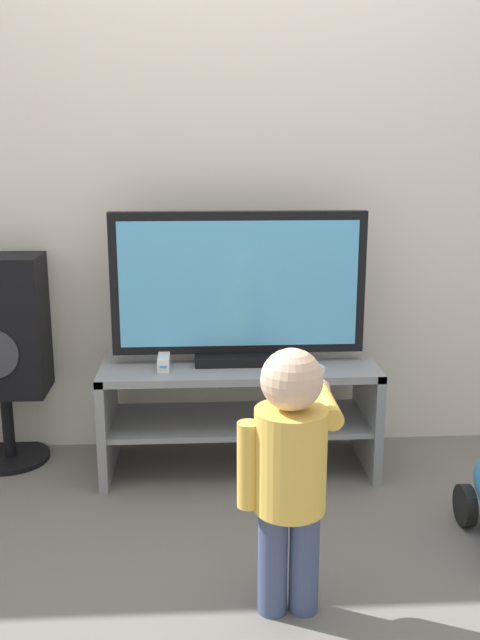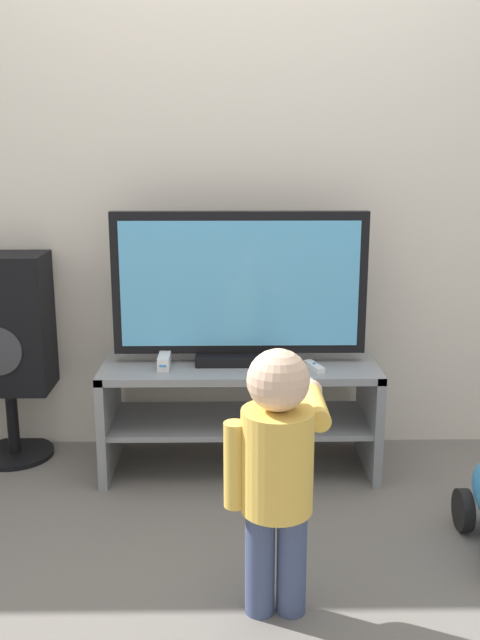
{
  "view_description": "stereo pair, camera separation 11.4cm",
  "coord_description": "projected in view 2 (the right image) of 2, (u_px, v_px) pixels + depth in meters",
  "views": [
    {
      "loc": [
        -0.15,
        -2.58,
        1.34
      ],
      "look_at": [
        0.0,
        0.13,
        0.67
      ],
      "focal_mm": 40.0,
      "sensor_mm": 36.0,
      "label": 1
    },
    {
      "loc": [
        -0.04,
        -2.58,
        1.34
      ],
      "look_at": [
        0.0,
        0.13,
        0.67
      ],
      "focal_mm": 40.0,
      "sensor_mm": 36.0,
      "label": 2
    }
  ],
  "objects": [
    {
      "name": "ground_plane",
      "position": [
        240.0,
        490.0,
        2.83
      ],
      "size": [
        16.0,
        16.0,
        0.0
      ],
      "primitive_type": "plane",
      "color": "slate"
    },
    {
      "name": "wall_back",
      "position": [
        239.0,
        153.0,
        3.02
      ],
      "size": [
        10.0,
        0.06,
        2.6
      ],
      "color": "silver",
      "rests_on": "ground_plane"
    },
    {
      "name": "tv_stand",
      "position": [
        240.0,
        398.0,
        2.97
      ],
      "size": [
        1.13,
        0.44,
        0.46
      ],
      "color": "gray",
      "rests_on": "ground_plane"
    },
    {
      "name": "television",
      "position": [
        240.0,
        289.0,
        2.88
      ],
      "size": [
        1.03,
        0.2,
        0.62
      ],
      "color": "black",
      "rests_on": "tv_stand"
    },
    {
      "name": "game_console",
      "position": [
        165.0,
        360.0,
        2.88
      ],
      "size": [
        0.05,
        0.17,
        0.05
      ],
      "color": "white",
      "rests_on": "tv_stand"
    },
    {
      "name": "remote_primary",
      "position": [
        314.0,
        367.0,
        2.84
      ],
      "size": [
        0.08,
        0.13,
        0.03
      ],
      "color": "white",
      "rests_on": "tv_stand"
    },
    {
      "name": "child",
      "position": [
        278.0,
        461.0,
        2.0
      ],
      "size": [
        0.31,
        0.46,
        0.8
      ],
      "color": "#3F4C72",
      "rests_on": "ground_plane"
    },
    {
      "name": "speaker_tower",
      "position": [
        5.0,
        330.0,
        3.01
      ],
      "size": [
        0.37,
        0.33,
        0.9
      ],
      "color": "black",
      "rests_on": "ground_plane"
    }
  ]
}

